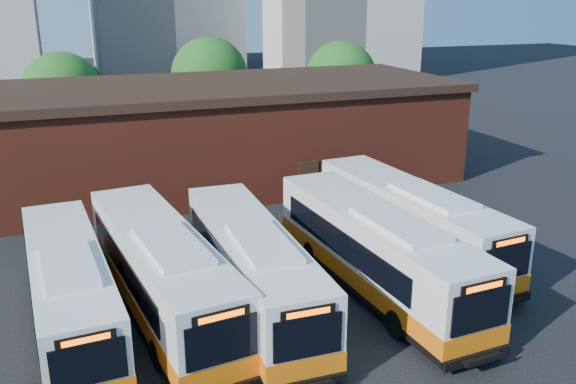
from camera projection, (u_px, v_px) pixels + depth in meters
name	position (u px, v px, depth m)	size (l,w,h in m)	color
ground	(376.00, 321.00, 22.82)	(220.00, 220.00, 0.00)	black
bus_farwest	(69.00, 293.00, 21.82)	(3.25, 12.03, 3.24)	silver
bus_west	(162.00, 275.00, 22.88)	(4.15, 13.09, 3.51)	silver
bus_midwest	(252.00, 271.00, 23.41)	(2.86, 12.54, 3.40)	silver
bus_mideast	(375.00, 254.00, 24.77)	(3.48, 13.15, 3.55)	silver
bus_east	(409.00, 223.00, 28.23)	(3.66, 12.90, 3.47)	silver
transit_worker	(459.00, 327.00, 20.53)	(0.71, 0.47, 1.95)	#121436
depot_building	(231.00, 130.00, 39.65)	(28.60, 12.60, 6.40)	maroon
tree_west	(63.00, 91.00, 46.59)	(6.00, 6.00, 7.65)	#382314
tree_mid	(210.00, 76.00, 52.24)	(6.56, 6.56, 8.36)	#382314
tree_east	(341.00, 77.00, 53.31)	(6.24, 6.24, 7.96)	#382314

